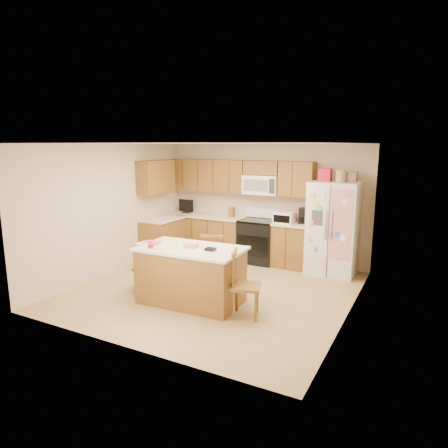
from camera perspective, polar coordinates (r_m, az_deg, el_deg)
The scene contains 9 objects.
ground at distance 7.02m, azimuth -1.38°, elevation -9.40°, with size 4.50×4.50×0.00m, color #987D50.
room_shell at distance 6.65m, azimuth -1.44°, elevation 2.28°, with size 4.60×4.60×2.52m.
cabinetry at distance 8.75m, azimuth -1.30°, elevation 0.98°, with size 3.36×1.56×2.15m.
stove at distance 8.55m, azimuth 4.95°, elevation -2.33°, with size 0.76×0.65×1.13m.
refrigerator at distance 7.93m, azimuth 15.33°, elevation -0.46°, with size 0.90×0.79×2.04m.
island at distance 6.40m, azimuth -4.74°, elevation -7.24°, with size 1.75×1.03×0.99m.
windsor_chair_left at distance 7.04m, azimuth -10.99°, elevation -6.05°, with size 0.46×0.47×0.87m.
windsor_chair_back at distance 7.05m, azimuth -1.49°, elevation -5.38°, with size 0.53×0.52×0.97m.
windsor_chair_right at distance 5.86m, azimuth 2.94°, elevation -8.80°, with size 0.52×0.54×0.99m.
Camera 1 is at (3.22, -5.73, 2.48)m, focal length 32.00 mm.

